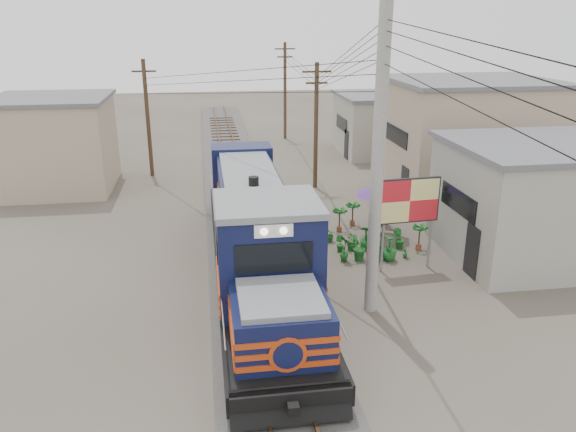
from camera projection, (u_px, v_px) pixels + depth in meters
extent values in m
plane|color=#473F35|center=(264.00, 310.00, 18.77)|extent=(120.00, 120.00, 0.00)
cube|color=#595651|center=(242.00, 212.00, 28.06)|extent=(3.60, 70.00, 0.16)
cube|color=#51331E|center=(231.00, 209.00, 27.93)|extent=(0.08, 70.00, 0.12)
cube|color=#51331E|center=(253.00, 208.00, 28.08)|extent=(0.08, 70.00, 0.12)
cube|color=black|center=(257.00, 258.00, 20.85)|extent=(3.04, 16.78, 0.58)
cube|color=black|center=(275.00, 342.00, 16.06)|extent=(2.31, 3.36, 0.68)
cube|color=black|center=(246.00, 219.00, 25.84)|extent=(2.31, 3.36, 0.68)
cube|color=#0F1439|center=(280.00, 327.00, 14.49)|extent=(2.49, 2.52, 1.57)
cube|color=#0F1439|center=(268.00, 257.00, 16.65)|extent=(2.98, 2.73, 3.25)
cube|color=slate|center=(268.00, 204.00, 16.09)|extent=(3.04, 2.86, 0.19)
cube|color=black|center=(274.00, 258.00, 15.18)|extent=(2.13, 0.06, 0.84)
cube|color=white|center=(274.00, 231.00, 14.91)|extent=(1.05, 0.06, 0.37)
cube|color=#0F1439|center=(250.00, 203.00, 22.86)|extent=(2.37, 10.28, 2.41)
cube|color=slate|center=(249.00, 173.00, 22.44)|extent=(2.13, 10.28, 0.19)
cube|color=#C03C12|center=(256.00, 244.00, 20.66)|extent=(3.08, 16.78, 0.15)
cube|color=#C03C12|center=(256.00, 236.00, 20.55)|extent=(3.08, 16.78, 0.15)
cube|color=#C03C12|center=(256.00, 228.00, 20.45)|extent=(3.08, 16.78, 0.15)
cylinder|color=#9E9B93|center=(378.00, 165.00, 17.13)|extent=(0.40, 0.40, 10.00)
cylinder|color=#4C3826|center=(316.00, 127.00, 31.29)|extent=(0.24, 0.24, 7.00)
cube|color=#4C3826|center=(317.00, 72.00, 30.29)|extent=(1.60, 0.10, 0.10)
cube|color=#4C3826|center=(317.00, 83.00, 30.49)|extent=(1.20, 0.10, 0.10)
cylinder|color=#4C3826|center=(285.00, 92.00, 44.30)|extent=(0.24, 0.24, 7.50)
cube|color=#4C3826|center=(285.00, 49.00, 43.22)|extent=(1.60, 0.10, 0.10)
cube|color=#4C3826|center=(285.00, 57.00, 43.42)|extent=(1.20, 0.10, 0.10)
cylinder|color=#4C3826|center=(148.00, 119.00, 33.68)|extent=(0.24, 0.24, 7.00)
cube|color=#4C3826|center=(144.00, 68.00, 32.68)|extent=(1.60, 0.10, 0.10)
cube|color=#4C3826|center=(144.00, 78.00, 32.88)|extent=(1.20, 0.10, 0.10)
cube|color=#99978B|center=(541.00, 203.00, 22.44)|extent=(7.00, 6.00, 4.50)
cube|color=slate|center=(550.00, 145.00, 21.65)|extent=(7.35, 6.30, 0.20)
cube|color=black|center=(458.00, 202.00, 21.86)|extent=(0.05, 3.00, 0.90)
cube|color=tan|center=(466.00, 139.00, 30.72)|extent=(8.00, 7.00, 6.00)
cube|color=slate|center=(472.00, 81.00, 29.69)|extent=(8.40, 7.35, 0.20)
cube|color=black|center=(396.00, 135.00, 30.05)|extent=(0.05, 3.50, 0.90)
cube|color=#99978B|center=(383.00, 125.00, 40.16)|extent=(6.00, 6.00, 4.00)
cube|color=slate|center=(384.00, 95.00, 39.46)|extent=(6.30, 6.30, 0.20)
cube|color=black|center=(342.00, 123.00, 39.67)|extent=(0.05, 3.00, 0.90)
cube|color=tan|center=(55.00, 145.00, 31.44)|extent=(6.00, 6.00, 5.00)
cube|color=slate|center=(49.00, 98.00, 30.57)|extent=(6.30, 6.30, 0.20)
cylinder|color=#99999E|center=(383.00, 239.00, 21.18)|extent=(0.10, 0.10, 2.70)
cylinder|color=#99999E|center=(430.00, 235.00, 21.59)|extent=(0.10, 0.10, 2.70)
cube|color=black|center=(409.00, 200.00, 20.90)|extent=(2.38, 0.29, 1.73)
cube|color=red|center=(410.00, 201.00, 20.87)|extent=(2.27, 0.24, 1.62)
cylinder|color=black|center=(378.00, 235.00, 25.18)|extent=(0.45, 0.45, 0.10)
cylinder|color=#99999E|center=(380.00, 212.00, 24.83)|extent=(0.05, 0.05, 2.24)
cone|color=#4E297B|center=(381.00, 189.00, 24.47)|extent=(2.44, 2.44, 0.56)
imported|color=black|center=(385.00, 207.00, 26.14)|extent=(0.81, 0.76, 1.86)
imported|color=#1C6522|center=(345.00, 248.00, 22.34)|extent=(0.64, 0.72, 1.14)
imported|color=#1C6522|center=(358.00, 248.00, 22.43)|extent=(0.76, 0.70, 1.11)
imported|color=#1C6522|center=(377.00, 250.00, 22.55)|extent=(0.79, 0.87, 0.84)
imported|color=#1C6522|center=(390.00, 248.00, 22.46)|extent=(0.68, 0.68, 1.06)
imported|color=#1C6522|center=(405.00, 251.00, 22.78)|extent=(0.38, 0.40, 0.63)
imported|color=#1C6522|center=(340.00, 244.00, 23.38)|extent=(0.46, 0.49, 0.71)
imported|color=#1C6522|center=(351.00, 243.00, 23.53)|extent=(0.74, 0.77, 0.65)
imported|color=#1C6522|center=(366.00, 238.00, 23.56)|extent=(0.79, 0.79, 1.04)
imported|color=#1C6522|center=(381.00, 241.00, 23.67)|extent=(0.38, 0.42, 0.66)
imported|color=#1C6522|center=(399.00, 239.00, 23.64)|extent=(0.62, 0.57, 0.90)
imported|color=#1C6522|center=(329.00, 235.00, 24.40)|extent=(0.69, 0.73, 0.63)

